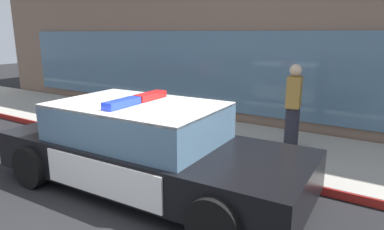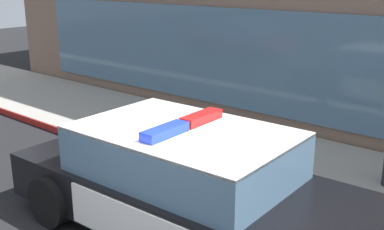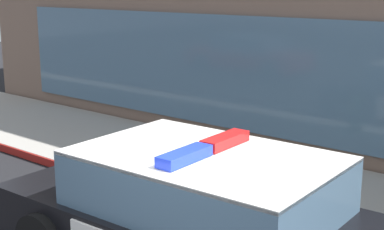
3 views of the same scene
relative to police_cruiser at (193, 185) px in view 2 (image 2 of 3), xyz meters
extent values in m
cube|color=#A39E93|center=(0.14, 2.64, -0.61)|extent=(48.00, 2.84, 0.15)
cube|color=maroon|center=(0.14, 1.20, -0.61)|extent=(28.80, 0.04, 0.14)
cube|color=slate|center=(-1.86, 4.08, 0.77)|extent=(13.34, 0.08, 2.10)
cube|color=black|center=(0.06, 0.00, -0.18)|extent=(5.10, 2.09, 0.60)
cube|color=silver|center=(1.67, 0.06, -0.02)|extent=(1.78, 1.94, 0.05)
cube|color=silver|center=(-1.70, -0.06, -0.02)|extent=(1.47, 1.93, 0.05)
cube|color=silver|center=(-0.07, 0.97, -0.18)|extent=(2.12, 0.10, 0.51)
cube|color=silver|center=(-0.01, -0.97, -0.18)|extent=(2.12, 0.10, 0.51)
cube|color=yellow|center=(-0.07, 0.99, -0.18)|extent=(0.22, 0.02, 0.26)
cube|color=slate|center=(-0.14, 0.00, 0.39)|extent=(2.68, 1.82, 0.60)
cube|color=silver|center=(-0.14, 0.00, 0.68)|extent=(2.68, 1.82, 0.04)
cube|color=red|center=(-0.15, 0.34, 0.76)|extent=(0.22, 0.66, 0.11)
cube|color=blue|center=(-0.13, -0.35, 0.76)|extent=(0.22, 0.66, 0.11)
cylinder|color=black|center=(1.69, 1.02, -0.34)|extent=(0.69, 0.24, 0.68)
cylinder|color=black|center=(-1.64, 0.91, -0.34)|extent=(0.69, 0.24, 0.68)
cylinder|color=black|center=(-1.57, -1.01, -0.34)|extent=(0.69, 0.24, 0.68)
cylinder|color=#4C994C|center=(-1.16, 1.94, -0.48)|extent=(0.28, 0.28, 0.10)
cylinder|color=#4C994C|center=(-1.16, 1.94, -0.21)|extent=(0.19, 0.19, 0.45)
sphere|color=#4C994C|center=(-1.16, 1.94, 0.09)|extent=(0.22, 0.22, 0.22)
cylinder|color=#333338|center=(-1.16, 1.94, 0.16)|extent=(0.06, 0.06, 0.05)
cylinder|color=#333338|center=(-1.16, 1.79, -0.18)|extent=(0.09, 0.10, 0.09)
cylinder|color=#333338|center=(-1.16, 2.08, -0.18)|extent=(0.09, 0.10, 0.09)
cylinder|color=#333338|center=(-1.01, 1.94, -0.22)|extent=(0.10, 0.12, 0.12)
camera|label=1|loc=(3.40, -3.95, 1.78)|focal=31.80mm
camera|label=2|loc=(3.44, -4.10, 2.50)|focal=44.42mm
camera|label=3|loc=(3.19, -4.29, 2.38)|focal=52.44mm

